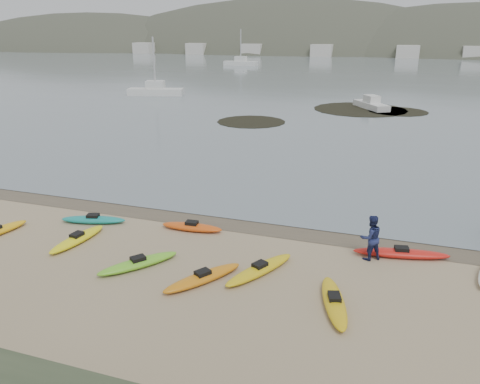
% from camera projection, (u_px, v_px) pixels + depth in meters
% --- Properties ---
extents(ground, '(600.00, 600.00, 0.00)m').
position_uv_depth(ground, '(240.00, 221.00, 23.17)').
color(ground, tan).
rests_on(ground, ground).
extents(wet_sand, '(60.00, 60.00, 0.00)m').
position_uv_depth(wet_sand, '(238.00, 223.00, 22.90)').
color(wet_sand, brown).
rests_on(wet_sand, ground).
extents(water, '(1200.00, 1200.00, 0.00)m').
position_uv_depth(water, '(392.00, 44.00, 291.70)').
color(water, slate).
rests_on(water, ground).
extents(kayaks, '(22.46, 7.23, 0.34)m').
position_uv_depth(kayaks, '(212.00, 254.00, 19.39)').
color(kayaks, white).
rests_on(kayaks, ground).
extents(person_east, '(1.18, 1.12, 1.92)m').
position_uv_depth(person_east, '(371.00, 238.00, 19.01)').
color(person_east, navy).
rests_on(person_east, ground).
extents(kelp_mats, '(20.90, 20.33, 0.04)m').
position_uv_depth(kelp_mats, '(346.00, 113.00, 52.89)').
color(kelp_mats, black).
rests_on(kelp_mats, water).
extents(moored_boats, '(88.47, 80.92, 1.22)m').
position_uv_depth(moored_boats, '(369.00, 75.00, 90.01)').
color(moored_boats, silver).
rests_on(moored_boats, ground).
extents(far_town, '(199.00, 5.00, 4.00)m').
position_uv_depth(far_town, '(400.00, 52.00, 150.50)').
color(far_town, beige).
rests_on(far_town, ground).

